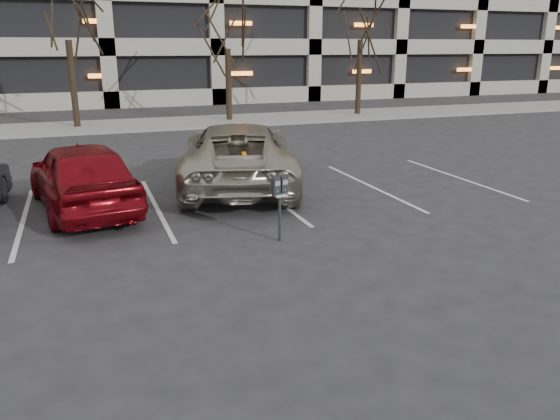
% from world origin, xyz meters
% --- Properties ---
extents(ground, '(140.00, 140.00, 0.00)m').
position_xyz_m(ground, '(0.00, 0.00, 0.00)').
color(ground, '#28282B').
rests_on(ground, ground).
extents(sidewalk, '(80.00, 4.00, 0.12)m').
position_xyz_m(sidewalk, '(0.00, 16.00, 0.06)').
color(sidewalk, gray).
rests_on(sidewalk, ground).
extents(stall_lines, '(16.90, 5.20, 0.00)m').
position_xyz_m(stall_lines, '(-1.40, 2.30, 0.01)').
color(stall_lines, silver).
rests_on(stall_lines, ground).
extents(tree_c, '(3.36, 3.36, 7.64)m').
position_xyz_m(tree_c, '(4.00, 16.00, 5.52)').
color(tree_c, black).
rests_on(tree_c, ground).
extents(parking_meter, '(0.34, 0.20, 1.25)m').
position_xyz_m(parking_meter, '(0.50, -0.82, 0.96)').
color(parking_meter, black).
rests_on(parking_meter, ground).
extents(suv_silver, '(4.22, 6.52, 1.68)m').
position_xyz_m(suv_silver, '(0.92, 3.53, 0.84)').
color(suv_silver, '#B6AF9B').
rests_on(suv_silver, ground).
extents(car_red, '(2.63, 4.91, 1.59)m').
position_xyz_m(car_red, '(-2.93, 2.63, 0.79)').
color(car_red, maroon).
rests_on(car_red, ground).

